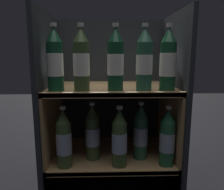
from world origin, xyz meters
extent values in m
cube|color=#23262B|center=(0.00, 0.42, 0.45)|extent=(0.65, 0.02, 0.90)
cube|color=#23262B|center=(-0.32, 0.21, 0.45)|extent=(0.02, 0.45, 0.90)
cube|color=#23262B|center=(0.32, 0.21, 0.45)|extent=(0.02, 0.45, 0.90)
cube|color=tan|center=(0.00, 0.21, 0.18)|extent=(0.61, 0.41, 0.02)
cube|color=tan|center=(0.00, 0.01, 0.18)|extent=(0.61, 0.02, 0.03)
cube|color=tan|center=(-0.30, 0.21, 0.08)|extent=(0.01, 0.41, 0.17)
cube|color=tan|center=(0.30, 0.21, 0.08)|extent=(0.01, 0.41, 0.17)
cube|color=tan|center=(0.00, 0.21, 0.53)|extent=(0.61, 0.41, 0.02)
cube|color=tan|center=(0.00, 0.01, 0.53)|extent=(0.61, 0.02, 0.03)
cube|color=tan|center=(-0.30, 0.21, 0.26)|extent=(0.01, 0.41, 0.52)
cube|color=tan|center=(0.30, 0.21, 0.26)|extent=(0.01, 0.41, 0.52)
cylinder|color=#144228|center=(-0.25, 0.06, 0.64)|extent=(0.07, 0.07, 0.21)
cylinder|color=silver|center=(-0.25, 0.06, 0.65)|extent=(0.07, 0.07, 0.10)
cone|color=#144228|center=(-0.25, 0.06, 0.78)|extent=(0.06, 0.06, 0.06)
cylinder|color=#B7B7BC|center=(-0.25, 0.06, 0.82)|extent=(0.03, 0.03, 0.01)
cylinder|color=#384C28|center=(-0.13, 0.06, 0.64)|extent=(0.07, 0.07, 0.21)
cylinder|color=silver|center=(-0.13, 0.06, 0.65)|extent=(0.07, 0.07, 0.09)
cone|color=#384C28|center=(-0.13, 0.06, 0.78)|extent=(0.06, 0.06, 0.06)
cylinder|color=#B7B7BC|center=(-0.13, 0.06, 0.82)|extent=(0.03, 0.03, 0.01)
cylinder|color=#144228|center=(0.01, 0.06, 0.64)|extent=(0.07, 0.07, 0.21)
cylinder|color=silver|center=(0.01, 0.06, 0.65)|extent=(0.07, 0.07, 0.09)
cone|color=#144228|center=(0.01, 0.06, 0.78)|extent=(0.06, 0.06, 0.06)
cylinder|color=#B7B7BC|center=(0.01, 0.06, 0.82)|extent=(0.03, 0.03, 0.01)
cylinder|color=#285B42|center=(0.14, 0.06, 0.64)|extent=(0.07, 0.07, 0.21)
cylinder|color=silver|center=(0.14, 0.06, 0.65)|extent=(0.07, 0.07, 0.08)
cone|color=#285B42|center=(0.14, 0.06, 0.78)|extent=(0.06, 0.06, 0.06)
cylinder|color=#B7B7BC|center=(0.14, 0.06, 0.82)|extent=(0.03, 0.03, 0.01)
cylinder|color=#194C2D|center=(0.24, 0.06, 0.64)|extent=(0.07, 0.07, 0.21)
cylinder|color=silver|center=(0.24, 0.06, 0.65)|extent=(0.07, 0.07, 0.10)
cone|color=#194C2D|center=(0.24, 0.06, 0.78)|extent=(0.06, 0.06, 0.06)
cylinder|color=#B7B7BC|center=(0.24, 0.06, 0.82)|extent=(0.03, 0.03, 0.01)
cylinder|color=#384C28|center=(-0.22, 0.06, 0.29)|extent=(0.07, 0.07, 0.21)
cylinder|color=#8C99B2|center=(-0.22, 0.06, 0.30)|extent=(0.07, 0.07, 0.10)
cone|color=#384C28|center=(-0.22, 0.06, 0.43)|extent=(0.06, 0.06, 0.06)
cylinder|color=#B7B7BC|center=(-0.22, 0.06, 0.46)|extent=(0.03, 0.03, 0.01)
cylinder|color=#384C28|center=(0.03, 0.06, 0.29)|extent=(0.07, 0.07, 0.21)
cylinder|color=#8C99B2|center=(0.03, 0.06, 0.30)|extent=(0.07, 0.07, 0.09)
cone|color=#384C28|center=(0.03, 0.06, 0.43)|extent=(0.06, 0.06, 0.06)
cylinder|color=#B7B7BC|center=(0.03, 0.06, 0.46)|extent=(0.03, 0.03, 0.01)
cylinder|color=#1E5638|center=(0.25, 0.06, 0.29)|extent=(0.07, 0.07, 0.21)
cylinder|color=#8C99B2|center=(0.25, 0.06, 0.30)|extent=(0.07, 0.07, 0.09)
cone|color=#1E5638|center=(0.25, 0.06, 0.43)|extent=(0.06, 0.06, 0.06)
cylinder|color=#B7B7BC|center=(0.25, 0.06, 0.46)|extent=(0.03, 0.03, 0.01)
cylinder|color=#384C28|center=(-0.10, 0.14, 0.29)|extent=(0.07, 0.07, 0.21)
cylinder|color=#8C99B2|center=(-0.10, 0.14, 0.30)|extent=(0.07, 0.07, 0.09)
cone|color=#384C28|center=(-0.10, 0.14, 0.43)|extent=(0.06, 0.06, 0.06)
cylinder|color=#B7B7BC|center=(-0.10, 0.14, 0.46)|extent=(0.03, 0.03, 0.01)
cylinder|color=#285B42|center=(0.14, 0.14, 0.29)|extent=(0.07, 0.07, 0.21)
cylinder|color=#8C99B2|center=(0.14, 0.14, 0.30)|extent=(0.07, 0.07, 0.09)
cone|color=#285B42|center=(0.14, 0.14, 0.43)|extent=(0.06, 0.06, 0.06)
cylinder|color=#B7B7BC|center=(0.14, 0.14, 0.46)|extent=(0.03, 0.03, 0.01)
camera|label=1|loc=(-0.03, -0.88, 0.70)|focal=35.00mm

